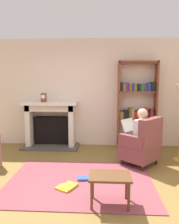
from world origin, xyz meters
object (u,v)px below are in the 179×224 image
(mantel_clock, at_px, (44,98))
(bookshelf, at_px, (137,108))
(fireplace, at_px, (51,123))
(armchair_reading, at_px, (142,145))
(side_table, at_px, (110,180))
(seated_reader, at_px, (137,134))

(mantel_clock, height_order, bookshelf, bookshelf)
(fireplace, relative_size, armchair_reading, 1.43)
(bookshelf, bearing_deg, mantel_clock, -176.61)
(fireplace, bearing_deg, armchair_reading, -29.86)
(bookshelf, distance_m, side_table, 2.88)
(fireplace, relative_size, seated_reader, 1.22)
(seated_reader, bearing_deg, side_table, 20.74)
(fireplace, xyz_separation_m, mantel_clock, (-0.14, -0.10, 0.65))
(mantel_clock, xyz_separation_m, bookshelf, (2.29, 0.14, -0.26))
(bookshelf, distance_m, seated_reader, 1.22)
(fireplace, bearing_deg, bookshelf, 0.97)
(mantel_clock, relative_size, bookshelf, 0.10)
(armchair_reading, relative_size, side_table, 1.73)
(armchair_reading, height_order, seated_reader, seated_reader)
(mantel_clock, xyz_separation_m, armchair_reading, (2.22, -1.10, -0.83))
(fireplace, bearing_deg, seated_reader, -29.27)
(armchair_reading, height_order, side_table, armchair_reading)
(fireplace, distance_m, armchair_reading, 2.41)
(bookshelf, xyz_separation_m, seated_reader, (-0.15, -1.15, -0.37))
(seated_reader, xyz_separation_m, side_table, (-0.59, -1.56, -0.26))
(bookshelf, bearing_deg, seated_reader, -97.65)
(fireplace, height_order, seated_reader, fireplace)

